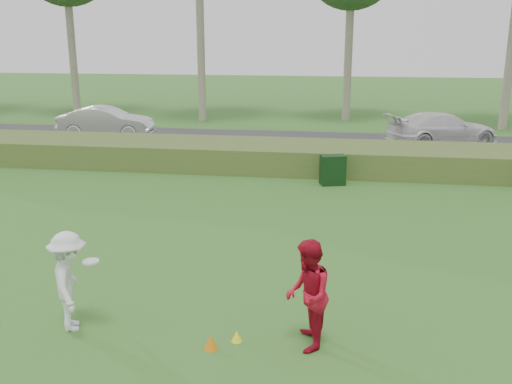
% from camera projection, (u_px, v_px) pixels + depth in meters
% --- Properties ---
extents(ground, '(120.00, 120.00, 0.00)m').
position_uv_depth(ground, '(219.00, 331.00, 9.47)').
color(ground, '#2A6220').
rests_on(ground, ground).
extents(reed_strip, '(80.00, 3.00, 0.90)m').
position_uv_depth(reed_strip, '(290.00, 156.00, 20.77)').
color(reed_strip, '#445D25').
rests_on(reed_strip, ground).
extents(park_road, '(80.00, 6.00, 0.06)m').
position_uv_depth(park_road, '(300.00, 143.00, 25.65)').
color(park_road, '#2D2D2D').
rests_on(park_road, ground).
extents(player_white, '(1.04, 1.25, 1.69)m').
position_uv_depth(player_white, '(69.00, 281.00, 9.35)').
color(player_white, white).
rests_on(player_white, ground).
extents(player_red, '(0.76, 0.92, 1.76)m').
position_uv_depth(player_red, '(308.00, 295.00, 8.77)').
color(player_red, '#AF0F24').
rests_on(player_red, ground).
extents(cone_orange, '(0.22, 0.22, 0.24)m').
position_uv_depth(cone_orange, '(211.00, 342.00, 8.90)').
color(cone_orange, orange).
rests_on(cone_orange, ground).
extents(cone_yellow, '(0.17, 0.17, 0.19)m').
position_uv_depth(cone_yellow, '(237.00, 336.00, 9.12)').
color(cone_yellow, '#FFFC1A').
rests_on(cone_yellow, ground).
extents(utility_cabinet, '(0.89, 0.70, 0.98)m').
position_uv_depth(utility_cabinet, '(333.00, 170.00, 18.54)').
color(utility_cabinet, black).
rests_on(utility_cabinet, ground).
extents(car_mid, '(4.48, 1.93, 1.44)m').
position_uv_depth(car_mid, '(106.00, 122.00, 26.69)').
color(car_mid, silver).
rests_on(car_mid, park_road).
extents(car_right, '(5.26, 3.70, 1.41)m').
position_uv_depth(car_right, '(442.00, 129.00, 24.85)').
color(car_right, silver).
rests_on(car_right, park_road).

